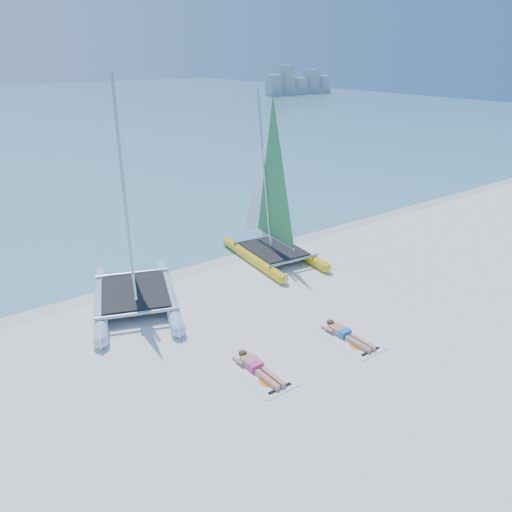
{
  "coord_description": "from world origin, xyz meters",
  "views": [
    {
      "loc": [
        -9.1,
        -9.92,
        7.63
      ],
      "look_at": [
        -0.86,
        1.2,
        1.87
      ],
      "focal_mm": 35.0,
      "sensor_mm": 36.0,
      "label": 1
    }
  ],
  "objects_px": {
    "towel_b": "(350,340)",
    "towel_a": "(261,374)",
    "catamaran_blue": "(129,240)",
    "sunbather_a": "(257,367)",
    "catamaran_yellow": "(268,205)",
    "sunbather_b": "(346,334)"
  },
  "relations": [
    {
      "from": "catamaran_blue",
      "to": "sunbather_b",
      "type": "xyz_separation_m",
      "value": [
        3.93,
        -5.58,
        -2.05
      ]
    },
    {
      "from": "sunbather_a",
      "to": "sunbather_b",
      "type": "distance_m",
      "value": 3.01
    },
    {
      "from": "towel_a",
      "to": "towel_b",
      "type": "height_order",
      "value": "same"
    },
    {
      "from": "sunbather_b",
      "to": "catamaran_yellow",
      "type": "bearing_deg",
      "value": 72.03
    },
    {
      "from": "towel_b",
      "to": "catamaran_yellow",
      "type": "bearing_deg",
      "value": 72.54
    },
    {
      "from": "sunbather_a",
      "to": "towel_b",
      "type": "xyz_separation_m",
      "value": [
        3.0,
        -0.42,
        -0.11
      ]
    },
    {
      "from": "towel_a",
      "to": "sunbather_b",
      "type": "bearing_deg",
      "value": -0.64
    },
    {
      "from": "sunbather_a",
      "to": "catamaran_yellow",
      "type": "bearing_deg",
      "value": 50.22
    },
    {
      "from": "towel_b",
      "to": "sunbather_a",
      "type": "bearing_deg",
      "value": 172.07
    },
    {
      "from": "catamaran_yellow",
      "to": "towel_b",
      "type": "bearing_deg",
      "value": -101.09
    },
    {
      "from": "catamaran_yellow",
      "to": "sunbather_b",
      "type": "distance_m",
      "value": 6.86
    },
    {
      "from": "catamaran_blue",
      "to": "towel_b",
      "type": "xyz_separation_m",
      "value": [
        3.93,
        -5.77,
        -2.16
      ]
    },
    {
      "from": "towel_a",
      "to": "sunbather_a",
      "type": "distance_m",
      "value": 0.22
    },
    {
      "from": "catamaran_yellow",
      "to": "sunbather_a",
      "type": "bearing_deg",
      "value": -123.41
    },
    {
      "from": "catamaran_blue",
      "to": "catamaran_yellow",
      "type": "distance_m",
      "value": 6.0
    },
    {
      "from": "towel_a",
      "to": "catamaran_yellow",
      "type": "bearing_deg",
      "value": 51.09
    },
    {
      "from": "catamaran_blue",
      "to": "sunbather_b",
      "type": "distance_m",
      "value": 7.12
    },
    {
      "from": "catamaran_blue",
      "to": "towel_a",
      "type": "distance_m",
      "value": 6.02
    },
    {
      "from": "sunbather_a",
      "to": "sunbather_b",
      "type": "relative_size",
      "value": 1.0
    },
    {
      "from": "catamaran_blue",
      "to": "towel_b",
      "type": "distance_m",
      "value": 7.31
    },
    {
      "from": "towel_b",
      "to": "towel_a",
      "type": "bearing_deg",
      "value": 175.7
    },
    {
      "from": "towel_a",
      "to": "sunbather_b",
      "type": "height_order",
      "value": "sunbather_b"
    }
  ]
}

